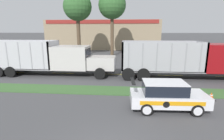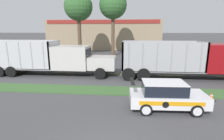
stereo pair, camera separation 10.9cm
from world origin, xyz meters
The scene contains 12 objects.
grass_verge centered at (0.00, 7.09, 0.03)m, with size 120.00×1.86×0.06m, color #3D6633.
centre_line_2 centered at (-11.38, 12.01, 0.00)m, with size 2.40×0.14×0.01m, color yellow.
centre_line_3 centered at (-5.98, 12.01, 0.00)m, with size 2.40×0.14×0.01m, color yellow.
centre_line_4 centered at (-0.58, 12.01, 0.00)m, with size 2.40×0.14×0.01m, color yellow.
centre_line_5 centered at (4.82, 12.01, 0.00)m, with size 2.40×0.14×0.01m, color yellow.
dump_truck_lead centered at (-5.99, 11.37, 1.52)m, with size 12.76×2.84×3.46m.
dump_truck_trail centered at (7.55, 11.14, 1.65)m, with size 12.66×2.82×3.35m.
rally_car centered at (2.75, 4.36, 0.82)m, with size 4.18×1.97×1.62m.
traffic_cone centered at (5.89, 5.94, 0.25)m, with size 0.46×0.46×0.50m.
store_building_backdrop centered at (-5.05, 39.32, 3.28)m, with size 25.64×12.10×6.56m.
tree_behind_centre centered at (-7.38, 23.64, 8.35)m, with size 4.51×4.51×11.37m.
tree_behind_right centered at (-1.96, 24.71, 8.66)m, with size 4.47×4.47×11.65m.
Camera 2 is at (0.60, -4.93, 4.31)m, focal length 28.00 mm.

